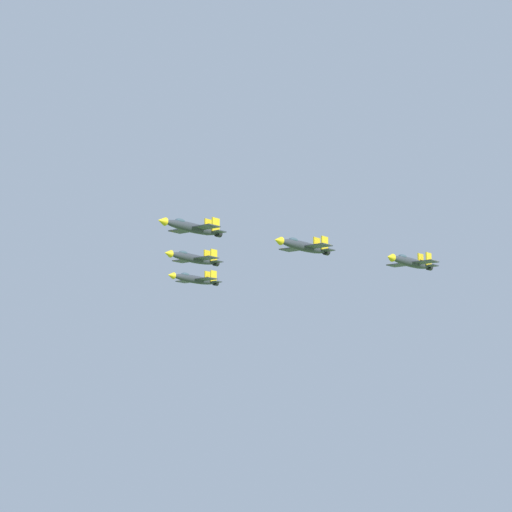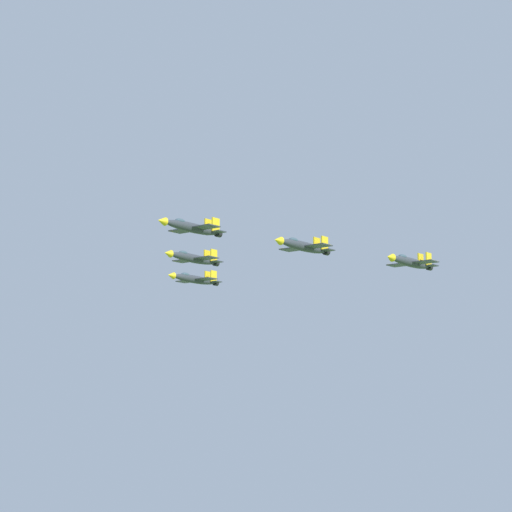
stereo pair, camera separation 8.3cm
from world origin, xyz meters
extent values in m
ellipsoid|color=#2D3338|center=(9.87, -4.59, 110.53)|extent=(6.41, 12.71, 1.67)
cone|color=gold|center=(7.16, 2.15, 110.53)|extent=(1.95, 2.09, 1.42)
ellipsoid|color=#334751|center=(8.80, -1.93, 111.16)|extent=(2.00, 2.54, 0.98)
cube|color=#2D3338|center=(10.11, -5.19, 110.44)|extent=(9.74, 6.23, 0.17)
cube|color=gold|center=(6.23, -6.75, 110.48)|extent=(1.60, 2.73, 0.20)
cube|color=gold|center=(14.00, -3.63, 110.48)|extent=(1.60, 2.73, 0.20)
cube|color=#2D3338|center=(11.91, -9.66, 110.53)|extent=(4.91, 3.57, 0.17)
cube|color=gold|center=(11.04, -9.74, 111.74)|extent=(0.90, 1.81, 2.42)
cube|color=gold|center=(12.59, -9.11, 111.74)|extent=(0.90, 1.81, 2.42)
cylinder|color=black|center=(12.44, -10.98, 110.53)|extent=(1.43, 1.30, 1.17)
ellipsoid|color=#2D3338|center=(4.03, -23.07, 108.06)|extent=(6.51, 12.75, 1.68)
cone|color=gold|center=(1.27, -16.32, 108.06)|extent=(1.96, 2.10, 1.43)
ellipsoid|color=#334751|center=(2.94, -20.41, 108.69)|extent=(2.02, 2.55, 0.98)
cube|color=#2D3338|center=(4.28, -23.68, 107.96)|extent=(9.78, 6.31, 0.17)
cube|color=gold|center=(0.38, -25.27, 108.01)|extent=(1.62, 2.74, 0.20)
cube|color=gold|center=(8.17, -22.08, 108.01)|extent=(1.62, 2.74, 0.20)
cube|color=#2D3338|center=(6.11, -28.16, 108.06)|extent=(4.93, 3.60, 0.17)
cube|color=gold|center=(5.23, -28.23, 109.27)|extent=(0.92, 1.82, 2.43)
cube|color=gold|center=(6.79, -27.60, 109.27)|extent=(0.92, 1.82, 2.43)
cylinder|color=black|center=(6.65, -29.47, 108.06)|extent=(1.44, 1.31, 1.18)
ellipsoid|color=#2D3338|center=(27.17, -13.33, 108.57)|extent=(6.64, 12.33, 1.64)
cone|color=gold|center=(24.31, -6.83, 108.57)|extent=(1.94, 2.06, 1.39)
ellipsoid|color=#334751|center=(26.04, -10.76, 109.18)|extent=(2.01, 2.50, 0.96)
cube|color=#2D3338|center=(27.43, -13.91, 108.47)|extent=(9.51, 6.34, 0.16)
cube|color=gold|center=(23.68, -15.57, 108.52)|extent=(1.64, 2.66, 0.20)
cube|color=gold|center=(31.18, -12.26, 108.52)|extent=(1.64, 2.66, 0.20)
cube|color=#2D3338|center=(29.33, -18.23, 108.57)|extent=(4.81, 3.60, 0.16)
cube|color=gold|center=(28.48, -18.33, 109.75)|extent=(0.93, 1.76, 2.37)
cube|color=gold|center=(29.98, -17.67, 109.75)|extent=(0.93, 1.76, 2.37)
cylinder|color=black|center=(29.89, -19.50, 108.57)|extent=(1.42, 1.30, 1.15)
ellipsoid|color=#2D3338|center=(-1.81, -41.55, 105.93)|extent=(6.31, 12.32, 1.63)
cone|color=gold|center=(-4.49, -35.04, 105.93)|extent=(1.90, 2.03, 1.38)
ellipsoid|color=#334751|center=(-2.87, -38.98, 106.54)|extent=(1.95, 2.47, 0.95)
cube|color=#2D3338|center=(-1.57, -42.14, 105.84)|extent=(9.45, 6.11, 0.16)
cube|color=gold|center=(-5.33, -43.68, 105.89)|extent=(1.57, 2.65, 0.20)
cube|color=gold|center=(2.19, -40.59, 105.89)|extent=(1.57, 2.65, 0.20)
cube|color=#2D3338|center=(0.21, -46.47, 105.93)|extent=(4.77, 3.49, 0.16)
cube|color=gold|center=(-0.64, -46.54, 107.11)|extent=(0.89, 1.75, 2.35)
cube|color=gold|center=(0.86, -45.92, 107.11)|extent=(0.89, 1.75, 2.35)
cylinder|color=black|center=(0.73, -47.74, 105.93)|extent=(1.40, 1.27, 1.14)
ellipsoid|color=#2D3338|center=(44.47, -22.07, 107.52)|extent=(6.31, 12.37, 1.63)
cone|color=gold|center=(41.80, -15.52, 107.52)|extent=(1.90, 2.04, 1.39)
ellipsoid|color=#334751|center=(43.42, -19.49, 108.13)|extent=(1.96, 2.48, 0.95)
cube|color=#2D3338|center=(44.71, -22.66, 107.42)|extent=(9.49, 6.11, 0.16)
cube|color=gold|center=(40.93, -24.20, 107.47)|extent=(1.57, 2.66, 0.20)
cube|color=gold|center=(48.49, -21.12, 107.47)|extent=(1.57, 2.66, 0.20)
cube|color=#2D3338|center=(46.49, -27.01, 107.52)|extent=(4.78, 3.49, 0.16)
cube|color=gold|center=(45.63, -27.09, 108.69)|extent=(0.89, 1.76, 2.36)
cube|color=gold|center=(47.15, -26.47, 108.69)|extent=(0.89, 1.76, 2.36)
cylinder|color=black|center=(47.01, -28.29, 107.52)|extent=(1.40, 1.27, 1.14)
camera|label=1|loc=(-141.53, 68.64, 76.74)|focal=71.55mm
camera|label=2|loc=(-141.57, 68.56, 76.74)|focal=71.55mm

